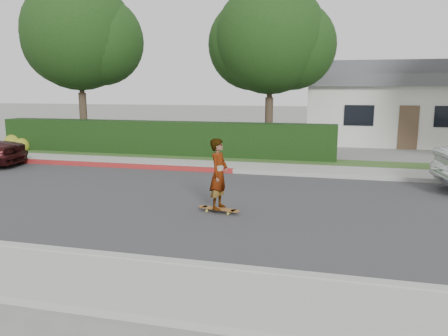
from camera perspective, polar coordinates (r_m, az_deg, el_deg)
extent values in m
plane|color=slate|center=(11.72, -8.11, -4.21)|extent=(120.00, 120.00, 0.00)
cube|color=#2D2D30|center=(11.72, -8.12, -4.18)|extent=(60.00, 8.00, 0.01)
cube|color=#9E9E99|center=(8.23, -19.14, -10.57)|extent=(60.00, 0.20, 0.15)
cube|color=gray|center=(7.57, -22.94, -12.86)|extent=(60.00, 1.60, 0.12)
cube|color=#9E9E99|center=(15.48, -2.39, -0.23)|extent=(60.00, 0.20, 0.15)
cube|color=maroon|center=(17.55, -18.24, 0.54)|extent=(12.00, 0.21, 0.15)
cube|color=gray|center=(16.33, -1.49, 0.29)|extent=(60.00, 1.60, 0.12)
cube|color=#2D4C1E|center=(17.86, -0.10, 1.14)|extent=(60.00, 1.60, 0.10)
cube|color=black|center=(19.27, -8.36, 3.82)|extent=(15.00, 1.00, 1.50)
sphere|color=#2D4C19|center=(22.73, -25.77, 2.88)|extent=(0.90, 0.90, 0.90)
sphere|color=#2D4C19|center=(22.21, -24.90, 2.66)|extent=(0.70, 0.70, 0.70)
cylinder|color=#33261C|center=(22.43, -17.85, 5.90)|extent=(0.36, 0.36, 2.70)
cylinder|color=#33261C|center=(22.37, -18.14, 11.07)|extent=(0.24, 0.24, 2.25)
sphere|color=black|center=(22.50, -18.45, 16.22)|extent=(5.20, 5.20, 5.20)
sphere|color=black|center=(23.25, -19.60, 15.46)|extent=(4.42, 4.42, 4.42)
sphere|color=black|center=(22.27, -15.95, 15.64)|extent=(4.16, 4.16, 4.16)
cylinder|color=#33261C|center=(19.75, 5.87, 5.53)|extent=(0.36, 0.36, 2.52)
cylinder|color=#33261C|center=(19.68, 5.97, 11.02)|extent=(0.24, 0.24, 2.10)
sphere|color=black|center=(19.79, 6.08, 16.49)|extent=(4.80, 4.80, 4.80)
sphere|color=black|center=(20.29, 3.91, 15.81)|extent=(4.08, 4.08, 4.08)
sphere|color=black|center=(19.95, 8.85, 15.52)|extent=(3.84, 3.84, 3.84)
cube|color=beige|center=(26.76, 22.16, 6.62)|extent=(10.00, 8.00, 3.00)
cube|color=#4C4C51|center=(26.73, 22.43, 10.46)|extent=(10.60, 8.60, 0.60)
cube|color=#4C4C51|center=(26.74, 22.52, 11.75)|extent=(8.40, 6.40, 0.80)
cube|color=black|center=(22.52, 17.21, 6.59)|extent=(1.40, 0.06, 1.00)
cube|color=brown|center=(22.80, 22.93, 4.88)|extent=(0.90, 0.06, 2.10)
cylinder|color=gold|center=(10.53, -2.26, -5.59)|extent=(0.06, 0.04, 0.06)
cylinder|color=gold|center=(10.66, -1.85, -5.37)|extent=(0.06, 0.04, 0.06)
cylinder|color=gold|center=(10.28, 0.55, -5.97)|extent=(0.06, 0.04, 0.06)
cylinder|color=gold|center=(10.42, 0.93, -5.75)|extent=(0.06, 0.04, 0.06)
cube|color=silver|center=(10.59, -2.06, -5.27)|extent=(0.08, 0.18, 0.02)
cube|color=silver|center=(10.34, 0.74, -5.65)|extent=(0.08, 0.18, 0.02)
cube|color=brown|center=(10.45, -0.67, -5.35)|extent=(0.88, 0.38, 0.02)
cylinder|color=brown|center=(10.64, -2.73, -5.07)|extent=(0.25, 0.25, 0.02)
cylinder|color=brown|center=(10.28, 1.46, -5.63)|extent=(0.25, 0.25, 0.02)
imported|color=white|center=(10.26, -0.68, -0.79)|extent=(0.47, 0.66, 1.68)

